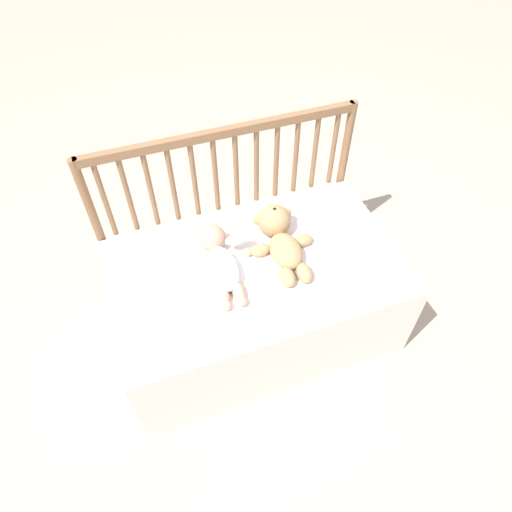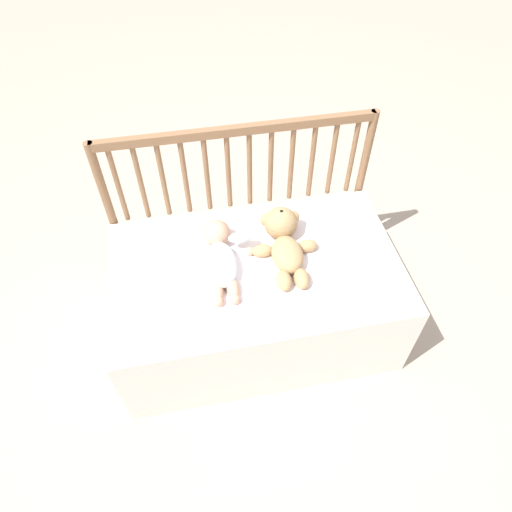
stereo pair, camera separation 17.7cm
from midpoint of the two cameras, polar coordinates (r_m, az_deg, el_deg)
The scene contains 6 objects.
ground_plane at distance 2.16m, azimuth -2.35°, elevation -8.64°, with size 12.00×12.00×0.00m, color tan.
crib_mattress at distance 1.98m, azimuth -2.55°, elevation -5.35°, with size 1.16×0.70×0.43m.
crib_rail at distance 1.96m, azimuth -6.36°, elevation 9.40°, with size 1.16×0.04×0.83m.
blanket at distance 1.81m, azimuth -2.92°, elevation -1.31°, with size 0.75×0.49×0.01m.
teddy_bear at distance 1.84m, azimuth 0.33°, elevation 2.25°, with size 0.27×0.38×0.14m.
baby at distance 1.79m, azimuth -7.39°, elevation -0.71°, with size 0.28×0.39×0.11m.
Camera 1 is at (-0.39, -1.09, 1.83)m, focal length 32.00 mm.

